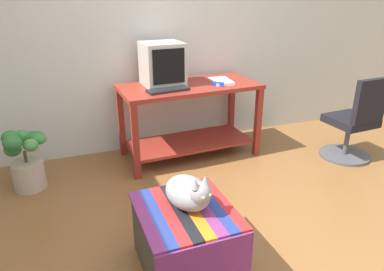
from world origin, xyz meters
TOP-DOWN VIEW (x-y plane):
  - ground_plane at (0.00, 0.00)m, footprint 14.00×14.00m
  - back_wall at (0.00, 2.05)m, footprint 8.00×0.10m
  - desk at (0.19, 1.60)m, footprint 1.43×0.71m
  - tv_monitor at (-0.06, 1.69)m, footprint 0.40×0.39m
  - keyboard at (-0.09, 1.44)m, footprint 0.42×0.20m
  - book at (0.53, 1.56)m, footprint 0.22×0.31m
  - ottoman_with_blanket at (-0.43, 0.03)m, footprint 0.58×0.65m
  - cat at (-0.40, 0.04)m, footprint 0.35×0.41m
  - potted_plant at (-1.41, 1.46)m, footprint 0.36×0.34m
  - office_chair at (1.73, 0.90)m, footprint 0.52×0.52m
  - stapler at (0.44, 1.45)m, footprint 0.11×0.09m
  - pen at (0.64, 1.65)m, footprint 0.07×0.13m

SIDE VIEW (x-z plane):
  - ground_plane at x=0.00m, z-range 0.00..0.00m
  - ottoman_with_blanket at x=-0.43m, z-range 0.00..0.43m
  - potted_plant at x=-1.41m, z-range -0.01..0.56m
  - office_chair at x=1.73m, z-range -0.06..0.83m
  - desk at x=0.19m, z-range 0.14..0.92m
  - cat at x=-0.40m, z-range 0.41..0.66m
  - pen at x=0.64m, z-range 0.78..0.79m
  - keyboard at x=-0.09m, z-range 0.78..0.80m
  - book at x=0.53m, z-range 0.78..0.81m
  - stapler at x=0.44m, z-range 0.78..0.82m
  - tv_monitor at x=-0.06m, z-range 0.77..1.19m
  - back_wall at x=0.00m, z-range 0.00..2.60m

